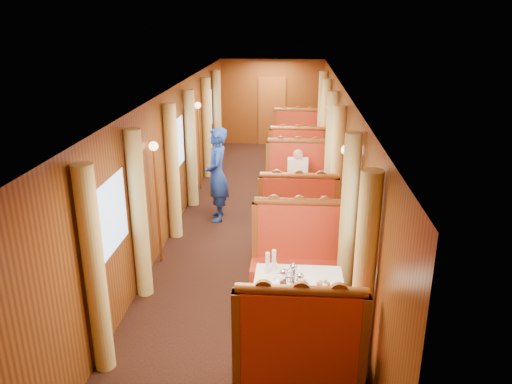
# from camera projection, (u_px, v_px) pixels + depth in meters

# --- Properties ---
(floor) EXTENTS (3.00, 12.00, 0.01)m
(floor) POSITION_uv_depth(u_px,v_px,m) (257.00, 221.00, 9.49)
(floor) COLOR black
(floor) RESTS_ON ground
(ceiling) EXTENTS (3.00, 12.00, 0.01)m
(ceiling) POSITION_uv_depth(u_px,v_px,m) (257.00, 88.00, 8.65)
(ceiling) COLOR silver
(ceiling) RESTS_ON wall_left
(wall_far) EXTENTS (3.00, 0.01, 2.50)m
(wall_far) POSITION_uv_depth(u_px,v_px,m) (272.00, 103.00, 14.71)
(wall_far) COLOR brown
(wall_far) RESTS_ON floor
(wall_left) EXTENTS (0.01, 12.00, 2.50)m
(wall_left) POSITION_uv_depth(u_px,v_px,m) (176.00, 156.00, 9.18)
(wall_left) COLOR brown
(wall_left) RESTS_ON floor
(wall_right) EXTENTS (0.01, 12.00, 2.50)m
(wall_right) POSITION_uv_depth(u_px,v_px,m) (340.00, 159.00, 8.96)
(wall_right) COLOR brown
(wall_right) RESTS_ON floor
(doorway_far) EXTENTS (0.80, 0.04, 2.00)m
(doorway_far) POSITION_uv_depth(u_px,v_px,m) (272.00, 111.00, 14.76)
(doorway_far) COLOR brown
(doorway_far) RESTS_ON floor
(table_near) EXTENTS (1.05, 0.72, 0.75)m
(table_near) POSITION_uv_depth(u_px,v_px,m) (298.00, 306.00, 6.02)
(table_near) COLOR white
(table_near) RESTS_ON floor
(banquette_near_fwd) EXTENTS (1.30, 0.55, 1.34)m
(banquette_near_fwd) POSITION_uv_depth(u_px,v_px,m) (298.00, 357.00, 5.05)
(banquette_near_fwd) COLOR #A71212
(banquette_near_fwd) RESTS_ON floor
(banquette_near_aft) EXTENTS (1.30, 0.55, 1.34)m
(banquette_near_aft) POSITION_uv_depth(u_px,v_px,m) (298.00, 263.00, 6.96)
(banquette_near_aft) COLOR #A71212
(banquette_near_aft) RESTS_ON floor
(table_mid) EXTENTS (1.05, 0.72, 0.75)m
(table_mid) POSITION_uv_depth(u_px,v_px,m) (297.00, 203.00, 9.31)
(table_mid) COLOR white
(table_mid) RESTS_ON floor
(banquette_mid_fwd) EXTENTS (1.30, 0.55, 1.34)m
(banquette_mid_fwd) POSITION_uv_depth(u_px,v_px,m) (297.00, 222.00, 8.34)
(banquette_mid_fwd) COLOR #A71212
(banquette_mid_fwd) RESTS_ON floor
(banquette_mid_aft) EXTENTS (1.30, 0.55, 1.34)m
(banquette_mid_aft) POSITION_uv_depth(u_px,v_px,m) (297.00, 184.00, 10.25)
(banquette_mid_aft) COLOR #A71212
(banquette_mid_aft) RESTS_ON floor
(table_far) EXTENTS (1.05, 0.72, 0.75)m
(table_far) POSITION_uv_depth(u_px,v_px,m) (297.00, 154.00, 12.60)
(table_far) COLOR white
(table_far) RESTS_ON floor
(banquette_far_fwd) EXTENTS (1.30, 0.55, 1.34)m
(banquette_far_fwd) POSITION_uv_depth(u_px,v_px,m) (297.00, 164.00, 11.63)
(banquette_far_fwd) COLOR #A71212
(banquette_far_fwd) RESTS_ON floor
(banquette_far_aft) EXTENTS (1.30, 0.55, 1.34)m
(banquette_far_aft) POSITION_uv_depth(u_px,v_px,m) (297.00, 143.00, 13.53)
(banquette_far_aft) COLOR #A71212
(banquette_far_aft) RESTS_ON floor
(tea_tray) EXTENTS (0.42, 0.38, 0.01)m
(tea_tray) POSITION_uv_depth(u_px,v_px,m) (291.00, 281.00, 5.83)
(tea_tray) COLOR silver
(tea_tray) RESTS_ON table_near
(teapot_left) EXTENTS (0.20, 0.18, 0.13)m
(teapot_left) POSITION_uv_depth(u_px,v_px,m) (284.00, 277.00, 5.80)
(teapot_left) COLOR silver
(teapot_left) RESTS_ON tea_tray
(teapot_right) EXTENTS (0.17, 0.14, 0.12)m
(teapot_right) POSITION_uv_depth(u_px,v_px,m) (300.00, 281.00, 5.74)
(teapot_right) COLOR silver
(teapot_right) RESTS_ON tea_tray
(teapot_back) EXTENTS (0.19, 0.17, 0.12)m
(teapot_back) POSITION_uv_depth(u_px,v_px,m) (293.00, 271.00, 5.95)
(teapot_back) COLOR silver
(teapot_back) RESTS_ON tea_tray
(fruit_plate) EXTENTS (0.24, 0.24, 0.05)m
(fruit_plate) POSITION_uv_depth(u_px,v_px,m) (323.00, 285.00, 5.73)
(fruit_plate) COLOR white
(fruit_plate) RESTS_ON table_near
(cup_inboard) EXTENTS (0.08, 0.08, 0.26)m
(cup_inboard) POSITION_uv_depth(u_px,v_px,m) (267.00, 265.00, 6.01)
(cup_inboard) COLOR white
(cup_inboard) RESTS_ON table_near
(cup_outboard) EXTENTS (0.08, 0.08, 0.26)m
(cup_outboard) POSITION_uv_depth(u_px,v_px,m) (274.00, 262.00, 6.08)
(cup_outboard) COLOR white
(cup_outboard) RESTS_ON table_near
(rose_vase_mid) EXTENTS (0.06, 0.06, 0.36)m
(rose_vase_mid) POSITION_uv_depth(u_px,v_px,m) (299.00, 175.00, 9.12)
(rose_vase_mid) COLOR silver
(rose_vase_mid) RESTS_ON table_mid
(rose_vase_far) EXTENTS (0.06, 0.06, 0.36)m
(rose_vase_far) POSITION_uv_depth(u_px,v_px,m) (297.00, 133.00, 12.38)
(rose_vase_far) COLOR silver
(rose_vase_far) RESTS_ON table_far
(window_left_near) EXTENTS (0.01, 1.20, 0.90)m
(window_left_near) POSITION_uv_depth(u_px,v_px,m) (109.00, 219.00, 5.82)
(window_left_near) COLOR #89ADDB
(window_left_near) RESTS_ON wall_left
(curtain_left_near_a) EXTENTS (0.22, 0.22, 2.35)m
(curtain_left_near_a) POSITION_uv_depth(u_px,v_px,m) (95.00, 273.00, 5.17)
(curtain_left_near_a) COLOR #E1CA73
(curtain_left_near_a) RESTS_ON floor
(curtain_left_near_b) EXTENTS (0.22, 0.22, 2.35)m
(curtain_left_near_b) POSITION_uv_depth(u_px,v_px,m) (139.00, 216.00, 6.64)
(curtain_left_near_b) COLOR #E1CA73
(curtain_left_near_b) RESTS_ON floor
(window_right_near) EXTENTS (0.01, 1.20, 0.90)m
(window_right_near) POSITION_uv_depth(u_px,v_px,m) (366.00, 227.00, 5.61)
(window_right_near) COLOR #89ADDB
(window_right_near) RESTS_ON wall_right
(curtain_right_near_a) EXTENTS (0.22, 0.22, 2.35)m
(curtain_right_near_a) POSITION_uv_depth(u_px,v_px,m) (364.00, 283.00, 4.98)
(curtain_right_near_a) COLOR #E1CA73
(curtain_right_near_a) RESTS_ON floor
(curtain_right_near_b) EXTENTS (0.22, 0.22, 2.35)m
(curtain_right_near_b) POSITION_uv_depth(u_px,v_px,m) (348.00, 222.00, 6.44)
(curtain_right_near_b) COLOR #E1CA73
(curtain_right_near_b) RESTS_ON floor
(window_left_mid) EXTENTS (0.01, 1.20, 0.90)m
(window_left_mid) POSITION_uv_depth(u_px,v_px,m) (176.00, 145.00, 9.11)
(window_left_mid) COLOR #89ADDB
(window_left_mid) RESTS_ON wall_left
(curtain_left_mid_a) EXTENTS (0.22, 0.22, 2.35)m
(curtain_left_mid_a) POSITION_uv_depth(u_px,v_px,m) (173.00, 172.00, 8.46)
(curtain_left_mid_a) COLOR #E1CA73
(curtain_left_mid_a) RESTS_ON floor
(curtain_left_mid_b) EXTENTS (0.22, 0.22, 2.35)m
(curtain_left_mid_b) POSITION_uv_depth(u_px,v_px,m) (191.00, 149.00, 9.93)
(curtain_left_mid_b) COLOR #E1CA73
(curtain_left_mid_b) RESTS_ON floor
(window_right_mid) EXTENTS (0.01, 1.20, 0.90)m
(window_right_mid) POSITION_uv_depth(u_px,v_px,m) (340.00, 148.00, 8.90)
(window_right_mid) COLOR #89ADDB
(window_right_mid) RESTS_ON wall_right
(curtain_right_mid_a) EXTENTS (0.22, 0.22, 2.35)m
(curtain_right_mid_a) POSITION_uv_depth(u_px,v_px,m) (337.00, 176.00, 8.26)
(curtain_right_mid_a) COLOR #E1CA73
(curtain_right_mid_a) RESTS_ON floor
(curtain_right_mid_b) EXTENTS (0.22, 0.22, 2.35)m
(curtain_right_mid_b) POSITION_uv_depth(u_px,v_px,m) (330.00, 152.00, 9.73)
(curtain_right_mid_b) COLOR #E1CA73
(curtain_right_mid_b) RESTS_ON floor
(window_left_far) EXTENTS (0.01, 1.20, 0.90)m
(window_left_far) POSITION_uv_depth(u_px,v_px,m) (208.00, 111.00, 12.40)
(window_left_far) COLOR #89ADDB
(window_left_far) RESTS_ON wall_left
(curtain_left_far_a) EXTENTS (0.22, 0.22, 2.35)m
(curtain_left_far_a) POSITION_uv_depth(u_px,v_px,m) (207.00, 128.00, 11.75)
(curtain_left_far_a) COLOR #E1CA73
(curtain_left_far_a) RESTS_ON floor
(curtain_left_far_b) EXTENTS (0.22, 0.22, 2.35)m
(curtain_left_far_b) POSITION_uv_depth(u_px,v_px,m) (217.00, 116.00, 13.21)
(curtain_left_far_b) COLOR #E1CA73
(curtain_left_far_b) RESTS_ON floor
(window_right_far) EXTENTS (0.01, 1.20, 0.90)m
(window_right_far) POSITION_uv_depth(u_px,v_px,m) (328.00, 112.00, 12.19)
(window_right_far) COLOR #89ADDB
(window_right_far) RESTS_ON wall_right
(curtain_right_far_a) EXTENTS (0.22, 0.22, 2.35)m
(curtain_right_far_a) POSITION_uv_depth(u_px,v_px,m) (325.00, 130.00, 11.55)
(curtain_right_far_a) COLOR #E1CA73
(curtain_right_far_a) RESTS_ON floor
(curtain_right_far_b) EXTENTS (0.22, 0.22, 2.35)m
(curtain_right_far_b) POSITION_uv_depth(u_px,v_px,m) (322.00, 117.00, 13.02)
(curtain_right_far_b) COLOR #E1CA73
(curtain_right_far_b) RESTS_ON floor
(sconce_left_fore) EXTENTS (0.14, 0.14, 1.95)m
(sconce_left_fore) POSITION_uv_depth(u_px,v_px,m) (156.00, 178.00, 7.48)
(sconce_left_fore) COLOR #BF8C3F
(sconce_left_fore) RESTS_ON floor
(sconce_right_fore) EXTENTS (0.14, 0.14, 1.95)m
(sconce_right_fore) POSITION_uv_depth(u_px,v_px,m) (344.00, 183.00, 7.28)
(sconce_right_fore) COLOR #BF8C3F
(sconce_right_fore) RESTS_ON floor
(sconce_left_aft) EXTENTS (0.14, 0.14, 1.95)m
(sconce_left_aft) POSITION_uv_depth(u_px,v_px,m) (199.00, 128.00, 10.77)
(sconce_left_aft) COLOR #BF8C3F
(sconce_left_aft) RESTS_ON floor
(sconce_right_aft) EXTENTS (0.14, 0.14, 1.95)m
(sconce_right_aft) POSITION_uv_depth(u_px,v_px,m) (329.00, 130.00, 10.57)
(sconce_right_aft) COLOR #BF8C3F
(sconce_right_aft) RESTS_ON floor
(steward) EXTENTS (0.51, 0.70, 1.78)m
(steward) POSITION_uv_depth(u_px,v_px,m) (217.00, 175.00, 9.29)
(steward) COLOR navy
(steward) RESTS_ON floor
(passenger) EXTENTS (0.40, 0.44, 0.76)m
(passenger) POSITION_uv_depth(u_px,v_px,m) (298.00, 173.00, 9.87)
(passenger) COLOR beige
(passenger) RESTS_ON banquette_mid_aft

